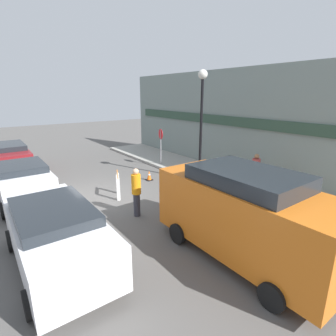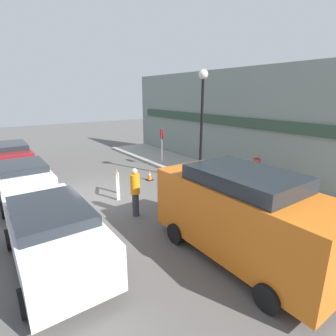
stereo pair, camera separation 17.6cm
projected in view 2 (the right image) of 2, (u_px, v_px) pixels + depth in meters
The scene contains 17 objects.
ground_plane at pixel (99, 197), 11.11m from camera, with size 60.00×60.00×0.00m, color #565451.
sidewalk_slab at pixel (203, 172), 14.38m from camera, with size 18.00×2.86×0.14m.
storefront_facade at pixel (225, 121), 14.48m from camera, with size 18.00×0.22×5.50m.
streetlamp_post at pixel (202, 111), 12.26m from camera, with size 0.44×0.44×5.14m.
stop_sign at pixel (162, 141), 15.38m from camera, with size 0.59×0.15×2.10m.
barricade_0 at pixel (118, 183), 11.00m from camera, with size 0.84×0.47×1.08m.
barricade_1 at pixel (198, 177), 11.98m from camera, with size 0.73×0.34×1.02m.
traffic_cone_0 at pixel (190, 187), 11.18m from camera, with size 0.30×0.30×0.74m.
traffic_cone_1 at pixel (182, 204), 9.85m from camera, with size 0.30×0.30×0.46m.
traffic_cone_2 at pixel (150, 175), 13.19m from camera, with size 0.30×0.30×0.53m.
traffic_cone_3 at pixel (192, 185), 11.53m from camera, with size 0.30×0.30×0.67m.
person_worker at pixel (135, 190), 9.17m from camera, with size 0.46×0.46×1.76m.
person_pedestrian at pixel (256, 171), 11.26m from camera, with size 0.45×0.45×1.62m.
parked_car_0 at pixel (11, 156), 14.21m from camera, with size 4.45×1.90×1.65m.
parked_car_1 at pixel (24, 180), 10.43m from camera, with size 3.82×1.93×1.60m.
parked_car_2 at pixel (53, 231), 6.53m from camera, with size 4.57×1.99×1.60m.
work_van at pixel (242, 212), 6.67m from camera, with size 4.93×2.10×2.42m.
Camera 2 is at (10.13, -3.60, 4.22)m, focal length 28.00 mm.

